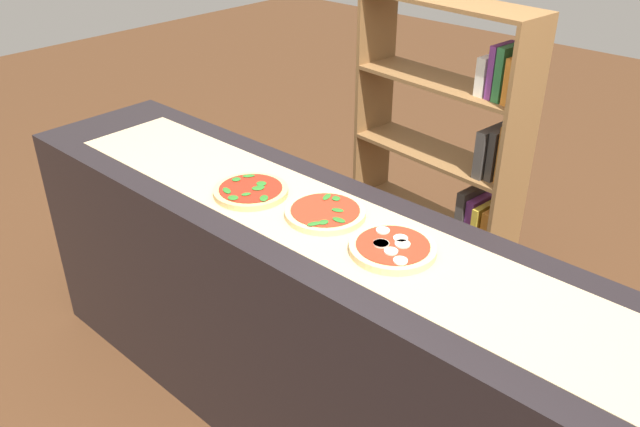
% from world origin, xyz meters
% --- Properties ---
extents(ground_plane, '(12.00, 12.00, 0.00)m').
position_xyz_m(ground_plane, '(0.00, 0.00, 0.00)').
color(ground_plane, '#4C2D19').
extents(counter, '(2.69, 0.58, 0.93)m').
position_xyz_m(counter, '(0.00, 0.00, 0.47)').
color(counter, black).
rests_on(counter, ground_plane).
extents(parchment_paper, '(2.22, 0.38, 0.00)m').
position_xyz_m(parchment_paper, '(0.00, 0.00, 0.93)').
color(parchment_paper, tan).
rests_on(parchment_paper, counter).
extents(pizza_spinach_0, '(0.26, 0.26, 0.03)m').
position_xyz_m(pizza_spinach_0, '(-0.29, -0.04, 0.95)').
color(pizza_spinach_0, '#DBB26B').
rests_on(pizza_spinach_0, parchment_paper).
extents(pizza_spinach_1, '(0.26, 0.26, 0.03)m').
position_xyz_m(pizza_spinach_1, '(0.00, 0.02, 0.95)').
color(pizza_spinach_1, '#E5C17F').
rests_on(pizza_spinach_1, parchment_paper).
extents(pizza_mozzarella_2, '(0.26, 0.26, 0.03)m').
position_xyz_m(pizza_mozzarella_2, '(0.29, 0.00, 0.95)').
color(pizza_mozzarella_2, '#E5C17F').
rests_on(pizza_mozzarella_2, parchment_paper).
extents(bookshelf, '(0.88, 0.34, 1.41)m').
position_xyz_m(bookshelf, '(-0.15, 1.10, 0.63)').
color(bookshelf, brown).
rests_on(bookshelf, ground_plane).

